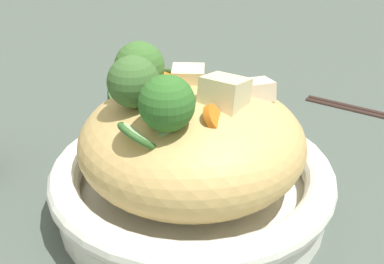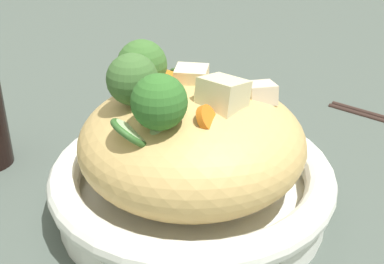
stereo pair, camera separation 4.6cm
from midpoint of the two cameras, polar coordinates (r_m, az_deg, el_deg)
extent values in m
plane|color=#444E47|center=(0.50, -2.64, -8.38)|extent=(3.00, 3.00, 0.00)
cylinder|color=white|center=(0.50, -2.67, -7.27)|extent=(0.25, 0.25, 0.02)
torus|color=white|center=(0.48, -2.74, -4.73)|extent=(0.26, 0.26, 0.03)
ellipsoid|color=tan|center=(0.47, -2.83, -1.14)|extent=(0.20, 0.20, 0.10)
torus|color=tan|center=(0.46, -5.68, 4.76)|extent=(0.07, 0.07, 0.01)
torus|color=tan|center=(0.44, -7.89, 2.08)|extent=(0.08, 0.08, 0.02)
torus|color=tan|center=(0.47, -5.48, 4.80)|extent=(0.09, 0.09, 0.02)
cone|color=#8FB076|center=(0.46, -8.45, 4.05)|extent=(0.03, 0.02, 0.02)
sphere|color=#3A662C|center=(0.45, -8.67, 6.98)|extent=(0.06, 0.06, 0.04)
cone|color=#91B474|center=(0.44, -9.25, 2.55)|extent=(0.02, 0.02, 0.01)
sphere|color=#3C632F|center=(0.43, -9.49, 5.34)|extent=(0.06, 0.06, 0.04)
cone|color=#90AB69|center=(0.40, -5.97, 0.01)|extent=(0.03, 0.03, 0.02)
sphere|color=#2F6526|center=(0.39, -6.14, 3.05)|extent=(0.06, 0.06, 0.04)
cylinder|color=orange|center=(0.41, -0.93, 1.51)|extent=(0.02, 0.02, 0.02)
cylinder|color=orange|center=(0.48, -5.41, 5.72)|extent=(0.04, 0.04, 0.02)
cylinder|color=orange|center=(0.44, -5.66, 4.44)|extent=(0.03, 0.03, 0.02)
cylinder|color=beige|center=(0.48, -9.76, 4.64)|extent=(0.04, 0.04, 0.03)
torus|color=#225227|center=(0.48, -9.76, 4.64)|extent=(0.04, 0.05, 0.03)
cylinder|color=beige|center=(0.42, -5.59, 2.36)|extent=(0.03, 0.03, 0.03)
torus|color=#295A28|center=(0.42, -5.59, 2.36)|extent=(0.04, 0.04, 0.03)
cylinder|color=beige|center=(0.50, -3.80, 6.26)|extent=(0.04, 0.04, 0.02)
torus|color=#305425|center=(0.50, -3.80, 6.26)|extent=(0.04, 0.05, 0.02)
cylinder|color=beige|center=(0.40, -9.15, -0.56)|extent=(0.04, 0.04, 0.02)
torus|color=#2F5925|center=(0.40, -9.15, -0.56)|extent=(0.05, 0.05, 0.03)
cube|color=beige|center=(0.46, 4.39, 4.53)|extent=(0.04, 0.04, 0.02)
cube|color=beige|center=(0.43, 0.71, 4.24)|extent=(0.04, 0.04, 0.03)
cube|color=beige|center=(0.47, -3.25, 5.88)|extent=(0.04, 0.04, 0.02)
camera|label=1|loc=(0.02, -92.86, -1.50)|focal=48.96mm
camera|label=2|loc=(0.02, 87.14, 1.50)|focal=48.96mm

